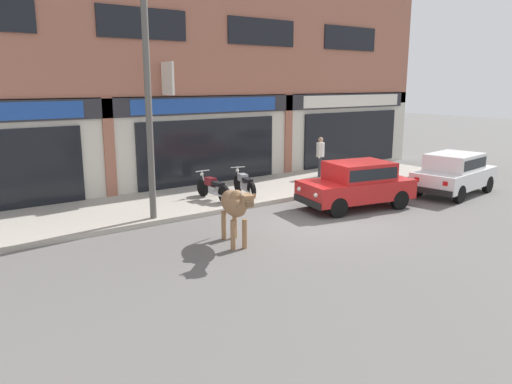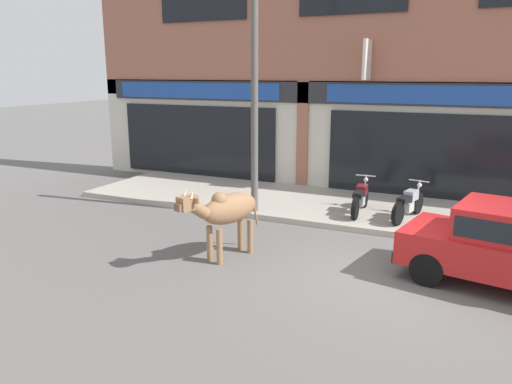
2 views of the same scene
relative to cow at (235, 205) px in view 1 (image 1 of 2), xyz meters
name	(u,v)px [view 1 (image 1 of 2)]	position (x,y,z in m)	size (l,w,h in m)	color
ground_plane	(317,220)	(3.15, 0.47, -1.01)	(90.00, 90.00, 0.00)	#605E5B
sidewalk	(237,193)	(3.15, 4.53, -0.93)	(19.00, 3.72, 0.14)	#A8A093
shop_building	(204,62)	(3.15, 6.65, 3.59)	(23.00, 1.40, 9.60)	#9E604C
cow	(235,205)	(0.00, 0.00, 0.00)	(1.00, 2.08, 1.61)	#936B47
car_0	(357,182)	(5.13, 0.78, -0.19)	(3.80, 2.24, 1.46)	black
car_1	(454,172)	(9.32, 0.08, -0.19)	(3.76, 2.06, 1.46)	black
motorcycle_0	(213,188)	(1.78, 3.92, -0.48)	(0.52, 1.81, 0.88)	black
motorcycle_1	(244,184)	(2.98, 3.86, -0.48)	(0.68, 1.78, 0.88)	black
pedestrian	(320,153)	(7.33, 4.78, 0.12)	(0.42, 0.32, 1.60)	#2D2D33
utility_pole	(148,103)	(-0.76, 2.97, 2.32)	(0.18, 0.18, 6.36)	#595651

